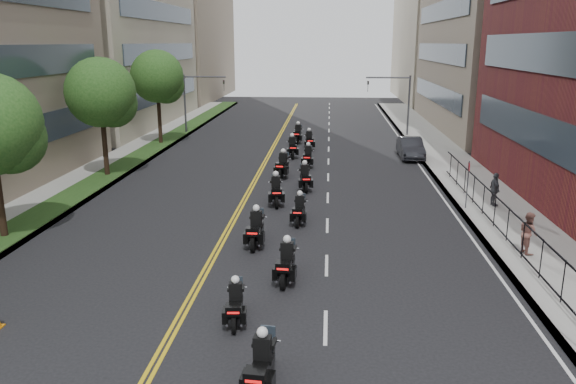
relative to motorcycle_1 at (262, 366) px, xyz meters
name	(u,v)px	position (x,y,z in m)	size (l,w,h in m)	color
sidewalk_right	(465,178)	(10.39, 23.35, -0.59)	(4.00, 90.00, 0.15)	gray
sidewalk_left	(102,172)	(-13.61, 23.35, -0.59)	(4.00, 90.00, 0.15)	gray
grass_strip	(113,171)	(-12.81, 23.35, -0.50)	(2.00, 90.00, 0.04)	#1E3D16
building_right_far	(455,11)	(19.89, 76.35, 12.33)	(15.00, 28.00, 26.00)	#A59785
building_left_far	(167,12)	(-23.61, 76.35, 12.33)	(16.00, 28.00, 26.00)	gray
iron_fence	(515,232)	(9.39, 10.35, 0.24)	(0.05, 28.00, 1.50)	black
street_trees	(64,108)	(-12.66, 16.96, 4.47)	(4.40, 38.40, 7.98)	#322116
traffic_signal_right	(399,96)	(7.92, 40.35, 3.03)	(4.09, 0.20, 5.60)	#3F3F44
traffic_signal_left	(195,95)	(-11.15, 40.35, 3.03)	(4.09, 0.20, 5.60)	#3F3F44
motorcycle_1	(262,366)	(0.00, 0.00, 0.00)	(0.62, 2.28, 1.69)	black
motorcycle_2	(236,305)	(-1.23, 3.45, -0.06)	(0.56, 2.08, 1.53)	black
motorcycle_3	(287,264)	(0.12, 6.73, 0.02)	(0.60, 2.36, 1.74)	black
motorcycle_4	(256,230)	(-1.48, 10.35, 0.05)	(0.57, 2.45, 1.81)	black
motorcycle_5	(299,211)	(0.23, 13.56, -0.02)	(0.56, 2.20, 1.62)	black
motorcycle_6	(276,192)	(-1.22, 16.75, 0.06)	(0.76, 2.49, 1.84)	black
motorcycle_7	(305,178)	(0.20, 19.97, 0.04)	(0.74, 2.41, 1.78)	black
motorcycle_8	(283,166)	(-1.37, 23.14, 0.08)	(0.74, 2.54, 1.88)	black
motorcycle_9	(308,157)	(0.15, 26.32, 0.03)	(0.57, 2.39, 1.76)	black
motorcycle_10	(292,148)	(-1.19, 29.67, 0.06)	(0.74, 2.50, 1.85)	black
motorcycle_11	(309,141)	(-0.02, 33.04, 0.03)	(0.71, 2.39, 1.77)	black
motorcycle_12	(298,135)	(-1.11, 36.00, 0.08)	(0.65, 2.55, 1.88)	black
parked_sedan	(411,148)	(7.79, 30.13, 0.11)	(1.64, 4.70, 1.55)	black
pedestrian_b	(528,233)	(9.78, 9.95, 0.35)	(0.84, 0.66, 1.73)	brown
pedestrian_c	(495,189)	(10.35, 16.88, 0.37)	(1.04, 0.43, 1.77)	#3F4046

